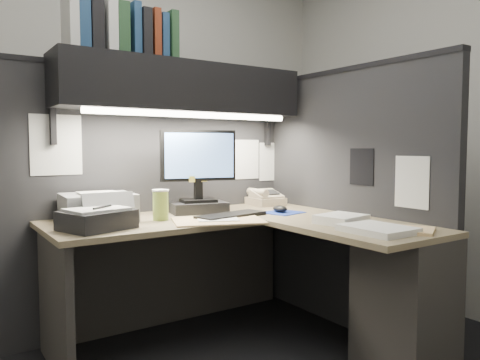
# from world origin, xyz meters

# --- Properties ---
(wall_back) EXTENTS (3.50, 0.04, 2.70)m
(wall_back) POSITION_xyz_m (0.00, 1.50, 1.35)
(wall_back) COLOR #B9B7B0
(wall_back) RESTS_ON floor
(wall_right) EXTENTS (0.04, 3.00, 2.70)m
(wall_right) POSITION_xyz_m (1.75, 0.00, 1.35)
(wall_right) COLOR #B9B7B0
(wall_right) RESTS_ON floor
(partition_back) EXTENTS (1.90, 0.06, 1.60)m
(partition_back) POSITION_xyz_m (0.03, 0.93, 0.80)
(partition_back) COLOR black
(partition_back) RESTS_ON floor
(partition_right) EXTENTS (0.06, 1.50, 1.60)m
(partition_right) POSITION_xyz_m (0.98, 0.18, 0.80)
(partition_right) COLOR black
(partition_right) RESTS_ON floor
(desk) EXTENTS (1.70, 1.53, 0.73)m
(desk) POSITION_xyz_m (0.43, -0.00, 0.44)
(desk) COLOR #8C7A59
(desk) RESTS_ON floor
(overhead_shelf) EXTENTS (1.55, 0.34, 0.30)m
(overhead_shelf) POSITION_xyz_m (0.12, 0.75, 1.50)
(overhead_shelf) COLOR black
(overhead_shelf) RESTS_ON partition_back
(task_light_tube) EXTENTS (1.32, 0.04, 0.04)m
(task_light_tube) POSITION_xyz_m (0.12, 0.61, 1.33)
(task_light_tube) COLOR white
(task_light_tube) RESTS_ON overhead_shelf
(monitor) EXTENTS (0.47, 0.28, 0.51)m
(monitor) POSITION_xyz_m (0.19, 0.68, 0.93)
(monitor) COLOR black
(monitor) RESTS_ON desk
(keyboard) EXTENTS (0.47, 0.23, 0.02)m
(keyboard) POSITION_xyz_m (0.25, 0.40, 0.74)
(keyboard) COLOR black
(keyboard) RESTS_ON desk
(mousepad) EXTENTS (0.26, 0.24, 0.00)m
(mousepad) POSITION_xyz_m (0.62, 0.38, 0.73)
(mousepad) COLOR navy
(mousepad) RESTS_ON desk
(mouse) EXTENTS (0.07, 0.11, 0.04)m
(mouse) POSITION_xyz_m (0.61, 0.39, 0.75)
(mouse) COLOR black
(mouse) RESTS_ON mousepad
(telephone) EXTENTS (0.22, 0.23, 0.09)m
(telephone) POSITION_xyz_m (0.77, 0.76, 0.77)
(telephone) COLOR beige
(telephone) RESTS_ON desk
(coffee_cup) EXTENTS (0.11, 0.11, 0.16)m
(coffee_cup) POSITION_xyz_m (-0.13, 0.53, 0.81)
(coffee_cup) COLOR #A6B94A
(coffee_cup) RESTS_ON desk
(printer) EXTENTS (0.40, 0.34, 0.15)m
(printer) POSITION_xyz_m (-0.43, 0.71, 0.81)
(printer) COLOR #96989B
(printer) RESTS_ON desk
(notebook_stack) EXTENTS (0.38, 0.35, 0.09)m
(notebook_stack) POSITION_xyz_m (-0.52, 0.44, 0.78)
(notebook_stack) COLOR black
(notebook_stack) RESTS_ON desk
(open_folder) EXTENTS (0.57, 0.47, 0.01)m
(open_folder) POSITION_xyz_m (0.11, 0.32, 0.73)
(open_folder) COLOR #DFB97D
(open_folder) RESTS_ON desk
(paper_stack_a) EXTENTS (0.28, 0.25, 0.05)m
(paper_stack_a) POSITION_xyz_m (0.62, -0.11, 0.75)
(paper_stack_a) COLOR white
(paper_stack_a) RESTS_ON desk
(paper_stack_b) EXTENTS (0.25, 0.32, 0.03)m
(paper_stack_b) POSITION_xyz_m (0.57, -0.40, 0.75)
(paper_stack_b) COLOR white
(paper_stack_b) RESTS_ON desk
(manila_stack) EXTENTS (0.32, 0.34, 0.02)m
(manila_stack) POSITION_xyz_m (0.71, -0.44, 0.74)
(manila_stack) COLOR #DFB97D
(manila_stack) RESTS_ON desk
(binder_row) EXTENTS (0.62, 0.25, 0.30)m
(binder_row) POSITION_xyz_m (-0.28, 0.75, 1.79)
(binder_row) COLOR silver
(binder_row) RESTS_ON overhead_shelf
(pinned_papers) EXTENTS (1.76, 1.31, 0.51)m
(pinned_papers) POSITION_xyz_m (0.42, 0.56, 1.05)
(pinned_papers) COLOR white
(pinned_papers) RESTS_ON partition_back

